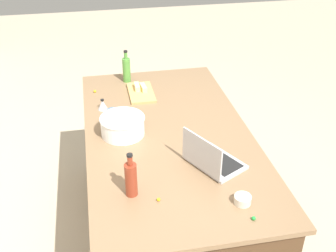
# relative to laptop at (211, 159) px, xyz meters

# --- Properties ---
(ground_plane) EXTENTS (12.00, 12.00, 0.00)m
(ground_plane) POSITION_rel_laptop_xyz_m (0.39, 0.17, -0.95)
(ground_plane) COLOR #B7A88E
(island_counter) EXTENTS (1.92, 1.04, 0.90)m
(island_counter) POSITION_rel_laptop_xyz_m (0.39, 0.17, -0.50)
(island_counter) COLOR #4C331E
(island_counter) RESTS_ON ground
(laptop) EXTENTS (0.38, 0.35, 0.22)m
(laptop) POSITION_rel_laptop_xyz_m (0.00, 0.00, 0.00)
(laptop) COLOR #B7B7BC
(laptop) RESTS_ON island_counter
(mixing_bowl_large) EXTENTS (0.28, 0.28, 0.12)m
(mixing_bowl_large) POSITION_rel_laptop_xyz_m (0.43, 0.45, 0.02)
(mixing_bowl_large) COLOR white
(mixing_bowl_large) RESTS_ON island_counter
(bottle_olive) EXTENTS (0.06, 0.06, 0.26)m
(bottle_olive) POSITION_rel_laptop_xyz_m (1.20, 0.34, 0.06)
(bottle_olive) COLOR #4C8C38
(bottle_olive) RESTS_ON island_counter
(bottle_soy) EXTENTS (0.06, 0.06, 0.25)m
(bottle_soy) POSITION_rel_laptop_xyz_m (-0.16, 0.47, 0.05)
(bottle_soy) COLOR maroon
(bottle_soy) RESTS_ON island_counter
(cutting_board) EXTENTS (0.33, 0.18, 0.02)m
(cutting_board) POSITION_rel_laptop_xyz_m (0.96, 0.27, -0.04)
(cutting_board) COLOR tan
(cutting_board) RESTS_ON island_counter
(butter_stick_left) EXTENTS (0.11, 0.05, 0.04)m
(butter_stick_left) POSITION_rel_laptop_xyz_m (0.99, 0.24, -0.01)
(butter_stick_left) COLOR #F4E58C
(butter_stick_left) RESTS_ON cutting_board
(butter_stick_right) EXTENTS (0.11, 0.04, 0.04)m
(butter_stick_right) POSITION_rel_laptop_xyz_m (1.01, 0.29, -0.01)
(butter_stick_right) COLOR #F4E58C
(butter_stick_right) RESTS_ON cutting_board
(ramekin_small) EXTENTS (0.10, 0.10, 0.05)m
(ramekin_small) POSITION_rel_laptop_xyz_m (0.66, 0.49, -0.02)
(ramekin_small) COLOR slate
(ramekin_small) RESTS_ON island_counter
(ramekin_medium) EXTENTS (0.09, 0.09, 0.04)m
(ramekin_medium) POSITION_rel_laptop_xyz_m (-0.33, -0.07, -0.02)
(ramekin_medium) COLOR beige
(ramekin_medium) RESTS_ON island_counter
(kitchen_timer) EXTENTS (0.07, 0.07, 0.08)m
(kitchen_timer) POSITION_rel_laptop_xyz_m (0.78, 0.56, -0.01)
(kitchen_timer) COLOR #B2B2B7
(kitchen_timer) RESTS_ON island_counter
(candy_0) EXTENTS (0.02, 0.02, 0.02)m
(candy_0) POSITION_rel_laptop_xyz_m (-0.23, 0.34, -0.04)
(candy_0) COLOR yellow
(candy_0) RESTS_ON island_counter
(candy_1) EXTENTS (0.02, 0.02, 0.02)m
(candy_1) POSITION_rel_laptop_xyz_m (1.05, 0.60, -0.04)
(candy_1) COLOR yellow
(candy_1) RESTS_ON island_counter
(candy_2) EXTENTS (0.02, 0.02, 0.02)m
(candy_2) POSITION_rel_laptop_xyz_m (-0.45, -0.08, -0.04)
(candy_2) COLOR green
(candy_2) RESTS_ON island_counter
(candy_3) EXTENTS (0.02, 0.02, 0.02)m
(candy_3) POSITION_rel_laptop_xyz_m (0.35, 0.45, -0.04)
(candy_3) COLOR blue
(candy_3) RESTS_ON island_counter
(candy_4) EXTENTS (0.02, 0.02, 0.02)m
(candy_4) POSITION_rel_laptop_xyz_m (-0.02, -0.12, -0.04)
(candy_4) COLOR red
(candy_4) RESTS_ON island_counter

